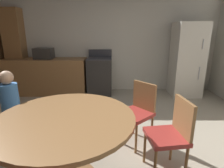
{
  "coord_description": "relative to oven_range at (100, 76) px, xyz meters",
  "views": [
    {
      "loc": [
        0.12,
        -1.88,
        1.55
      ],
      "look_at": [
        0.1,
        0.67,
        0.81
      ],
      "focal_mm": 29.02,
      "sensor_mm": 36.0,
      "label": 1
    }
  ],
  "objects": [
    {
      "name": "wall_back",
      "position": [
        0.24,
        0.4,
        0.88
      ],
      "size": [
        5.8,
        0.12,
        2.7
      ],
      "primitive_type": "cube",
      "color": "beige",
      "rests_on": "ground"
    },
    {
      "name": "dining_table",
      "position": [
        -0.11,
        -2.89,
        0.15
      ],
      "size": [
        1.35,
        1.35,
        0.76
      ],
      "color": "olive",
      "rests_on": "ground"
    },
    {
      "name": "oven_range",
      "position": [
        0.0,
        0.0,
        0.0
      ],
      "size": [
        0.6,
        0.6,
        1.1
      ],
      "color": "#2D2B28",
      "rests_on": "ground"
    },
    {
      "name": "kitchen_counter",
      "position": [
        -1.36,
        -0.0,
        -0.02
      ],
      "size": [
        2.02,
        0.6,
        0.9
      ],
      "primitive_type": "cube",
      "color": "olive",
      "rests_on": "ground"
    },
    {
      "name": "refrigerator",
      "position": [
        2.14,
        -0.05,
        0.41
      ],
      "size": [
        0.68,
        0.68,
        1.76
      ],
      "color": "silver",
      "rests_on": "ground"
    },
    {
      "name": "ground_plane",
      "position": [
        0.24,
        -2.59,
        -0.47
      ],
      "size": [
        14.0,
        14.0,
        0.0
      ],
      "primitive_type": "plane",
      "color": "#A89E89"
    },
    {
      "name": "pantry_column",
      "position": [
        -2.15,
        0.18,
        0.58
      ],
      "size": [
        0.44,
        0.36,
        2.1
      ],
      "primitive_type": "cube",
      "color": "olive",
      "rests_on": "ground"
    },
    {
      "name": "chair_east",
      "position": [
        0.99,
        -2.73,
        0.03
      ],
      "size": [
        0.45,
        0.45,
        0.87
      ],
      "rotation": [
        0.0,
        0.0,
        3.29
      ],
      "color": "olive",
      "rests_on": "ground"
    },
    {
      "name": "microwave",
      "position": [
        -1.37,
        -0.0,
        0.56
      ],
      "size": [
        0.44,
        0.32,
        0.26
      ],
      "primitive_type": "cube",
      "color": "#2D2B28",
      "rests_on": "kitchen_counter"
    },
    {
      "name": "chair_northeast",
      "position": [
        0.71,
        -2.13,
        0.03
      ],
      "size": [
        0.57,
        0.57,
        0.87
      ],
      "rotation": [
        0.0,
        0.0,
        3.89
      ],
      "color": "olive",
      "rests_on": "ground"
    },
    {
      "name": "person_child",
      "position": [
        -0.97,
        -2.33,
        0.11
      ],
      "size": [
        0.3,
        0.3,
        1.09
      ],
      "rotation": [
        0.0,
        0.0,
        5.71
      ],
      "color": "#3D4C84",
      "rests_on": "ground"
    }
  ]
}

